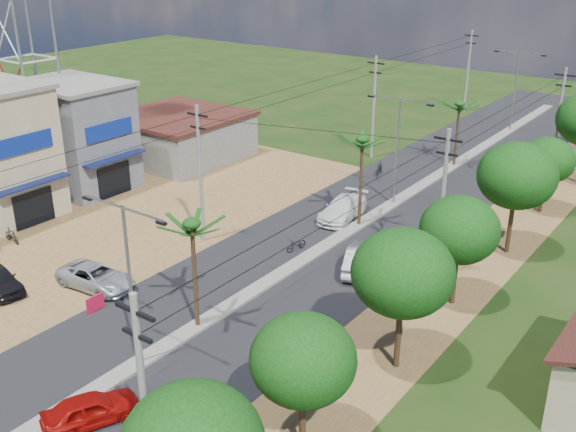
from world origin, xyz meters
name	(u,v)px	position (x,y,z in m)	size (l,w,h in m)	color
ground	(139,365)	(0.00, 0.00, 0.00)	(160.00, 160.00, 0.00)	black
road	(318,252)	(0.00, 15.00, 0.02)	(12.00, 110.00, 0.04)	black
median	(343,235)	(0.00, 18.00, 0.09)	(1.00, 90.00, 0.18)	#605E56
dirt_lot_west	(76,231)	(-15.00, 8.00, 0.02)	(18.00, 46.00, 0.04)	brown
dirt_shoulder_east	(444,291)	(8.50, 15.00, 0.01)	(5.00, 90.00, 0.03)	brown
shophouse_grey	(76,135)	(-21.98, 14.00, 4.16)	(9.00, 6.40, 8.30)	#52535A
low_shed	(179,136)	(-21.00, 24.00, 1.97)	(10.40, 10.40, 3.95)	#605E56
tree_east_b	(303,360)	(9.30, 0.00, 4.11)	(4.00, 4.00, 5.83)	black
tree_east_c	(403,273)	(9.70, 7.00, 4.86)	(4.60, 4.60, 6.83)	black
tree_east_d	(459,230)	(9.40, 14.00, 4.34)	(4.20, 4.20, 6.13)	black
tree_east_e	(517,176)	(9.60, 22.00, 5.09)	(4.80, 4.80, 7.14)	black
tree_east_f	(548,160)	(9.20, 30.00, 3.89)	(3.80, 3.80, 5.52)	black
palm_median_near	(192,228)	(0.00, 4.00, 5.54)	(2.00, 2.00, 6.15)	black
palm_median_mid	(362,144)	(0.00, 20.00, 5.90)	(2.00, 2.00, 6.55)	black
palm_median_far	(460,107)	(0.00, 36.00, 5.26)	(2.00, 2.00, 5.85)	black
streetlight_near	(129,274)	(0.00, 0.00, 4.79)	(5.10, 0.18, 8.00)	gray
streetlight_mid	(397,142)	(0.00, 25.00, 4.79)	(5.10, 0.18, 8.00)	gray
streetlight_far	(516,84)	(0.00, 50.00, 4.79)	(5.10, 0.18, 8.00)	gray
utility_pole_w_b	(200,172)	(-7.00, 12.00, 4.76)	(1.60, 0.24, 9.00)	#605E56
utility_pole_w_c	(374,105)	(-7.00, 34.00, 4.76)	(1.60, 0.24, 9.00)	#605E56
utility_pole_w_d	(468,69)	(-7.00, 55.00, 4.76)	(1.60, 0.24, 9.00)	#605E56
utility_pole_e_a	(145,413)	(7.50, -6.00, 4.76)	(1.60, 0.24, 9.00)	#605E56
utility_pole_e_b	(442,203)	(7.50, 16.00, 4.76)	(1.60, 0.24, 9.00)	#605E56
utility_pole_e_c	(558,121)	(7.50, 38.00, 4.76)	(1.60, 0.24, 9.00)	#605E56
car_red_near	(91,410)	(1.50, -3.87, 0.67)	(1.57, 3.91, 1.33)	#8B0A07
car_silver_mid	(362,258)	(3.48, 14.43, 0.78)	(1.66, 4.76, 1.57)	#A3A6AB
car_white_far	(343,209)	(-1.63, 20.48, 0.74)	(2.06, 5.08, 1.47)	silver
car_parked_silver	(96,278)	(-7.50, 3.70, 0.66)	(2.19, 4.74, 1.32)	#A3A6AB
moto_rider_east	(183,426)	(5.03, -2.16, 0.44)	(0.58, 1.66, 0.87)	black
moto_rider_west_a	(296,245)	(-1.20, 14.31, 0.42)	(0.55, 1.59, 0.83)	black
moto_rider_west_b	(379,169)	(-4.13, 30.24, 0.55)	(0.52, 1.84, 1.10)	black
roadside_sign	(95,304)	(-5.50, 2.00, 0.46)	(0.08, 1.11, 0.93)	#A70F2C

